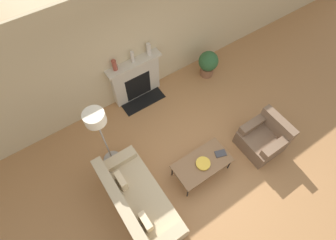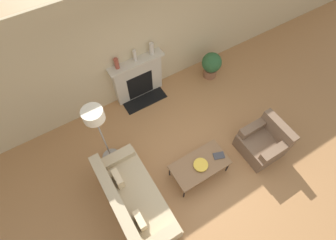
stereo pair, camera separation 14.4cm
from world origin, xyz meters
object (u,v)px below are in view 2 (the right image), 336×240
at_px(coffee_table, 200,165).
at_px(potted_plant, 211,64).
at_px(couch, 133,200).
at_px(mantel_vase_center_right, 152,48).
at_px(armchair_near, 264,142).
at_px(book, 219,156).
at_px(fireplace, 138,79).
at_px(mantel_vase_left, 117,64).
at_px(floor_lamp, 96,122).
at_px(mantel_vase_center_left, 135,56).
at_px(bowl, 201,165).

relative_size(coffee_table, potted_plant, 1.59).
bearing_deg(couch, mantel_vase_center_right, -36.85).
height_order(couch, coffee_table, couch).
bearing_deg(mantel_vase_center_right, armchair_near, -68.04).
distance_m(armchair_near, book, 1.12).
bearing_deg(fireplace, couch, -120.17).
bearing_deg(mantel_vase_left, floor_lamp, -127.21).
xyz_separation_m(armchair_near, mantel_vase_center_left, (-1.56, 2.82, 0.99)).
xyz_separation_m(armchair_near, book, (-1.09, 0.21, 0.15)).
relative_size(fireplace, floor_lamp, 0.73).
bearing_deg(fireplace, armchair_near, -60.92).
xyz_separation_m(couch, mantel_vase_left, (1.00, 2.47, 0.98)).
xyz_separation_m(mantel_vase_center_left, mantel_vase_center_right, (0.42, -0.00, 0.00)).
relative_size(mantel_vase_left, potted_plant, 0.35).
relative_size(fireplace, bowl, 4.53).
relative_size(armchair_near, book, 3.24).
height_order(armchair_near, bowl, armchair_near).
bearing_deg(mantel_vase_center_right, floor_lamp, -145.11).
distance_m(floor_lamp, potted_plant, 3.55).
xyz_separation_m(mantel_vase_left, potted_plant, (2.33, -0.44, -0.88)).
relative_size(armchair_near, mantel_vase_left, 3.21).
height_order(couch, book, couch).
bearing_deg(coffee_table, couch, 176.27).
bearing_deg(mantel_vase_center_left, potted_plant, -13.17).
xyz_separation_m(fireplace, armchair_near, (1.56, -2.81, -0.26)).
xyz_separation_m(couch, mantel_vase_center_right, (1.85, 2.47, 0.99)).
distance_m(coffee_table, floor_lamp, 2.20).
bearing_deg(bowl, book, -2.67).
relative_size(armchair_near, mantel_vase_center_left, 2.99).
xyz_separation_m(fireplace, potted_plant, (1.90, -0.43, -0.15)).
height_order(floor_lamp, potted_plant, floor_lamp).
relative_size(fireplace, mantel_vase_center_left, 4.75).
distance_m(bowl, mantel_vase_center_right, 2.75).
xyz_separation_m(armchair_near, bowl, (-1.53, 0.23, 0.17)).
relative_size(bowl, book, 1.14).
relative_size(floor_lamp, mantel_vase_left, 6.94).
bearing_deg(armchair_near, coffee_table, -99.54).
distance_m(fireplace, armchair_near, 3.22).
bearing_deg(mantel_vase_center_right, mantel_vase_left, 180.00).
bearing_deg(potted_plant, mantel_vase_left, 169.24).
height_order(couch, potted_plant, couch).
distance_m(armchair_near, mantel_vase_center_left, 3.37).
relative_size(mantel_vase_center_left, potted_plant, 0.38).
relative_size(armchair_near, potted_plant, 1.14).
bearing_deg(mantel_vase_center_right, couch, -126.85).
bearing_deg(fireplace, mantel_vase_center_right, 1.92).
bearing_deg(mantel_vase_center_left, armchair_near, -61.14).
height_order(fireplace, mantel_vase_center_left, mantel_vase_center_left).
bearing_deg(floor_lamp, armchair_near, -27.72).
bearing_deg(coffee_table, mantel_vase_center_left, 90.73).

